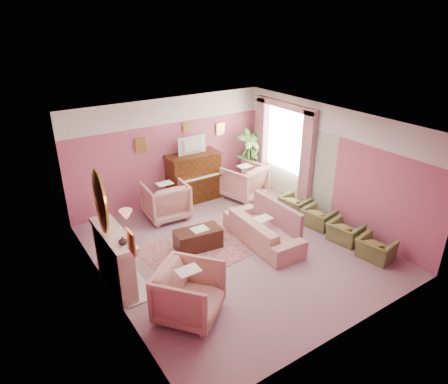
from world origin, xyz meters
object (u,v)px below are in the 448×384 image
floral_armchair_front (189,291)px  olive_chair_b (345,229)px  piano (194,178)px  floral_armchair_left (166,198)px  floral_armchair_right (244,180)px  sofa (263,225)px  olive_chair_c (318,215)px  television (193,145)px  coffee_table (198,239)px  olive_chair_d (295,203)px  olive_chair_a (376,246)px  side_table (250,176)px

floral_armchair_front → olive_chair_b: floral_armchair_front is taller
piano → floral_armchair_front: bearing=-120.6°
floral_armchair_left → olive_chair_b: size_ratio=1.47×
floral_armchair_right → sofa: bearing=-116.3°
sofa → olive_chair_c: size_ratio=2.97×
sofa → floral_armchair_right: size_ratio=2.02×
piano → television: 0.95m
floral_armchair_right → olive_chair_c: floral_armchair_right is taller
floral_armchair_left → olive_chair_c: floral_armchair_left is taller
floral_armchair_right → coffee_table: bearing=-146.8°
olive_chair_b → olive_chair_c: bearing=90.0°
piano → olive_chair_c: piano is taller
olive_chair_b → olive_chair_d: same height
piano → olive_chair_a: size_ratio=1.98×
sofa → side_table: bearing=58.3°
piano → olive_chair_d: (1.73, -2.14, -0.34)m
floral_armchair_front → side_table: (4.13, 3.80, -0.17)m
television → olive_chair_b: size_ratio=1.13×
television → floral_armchair_right: television is taller
piano → coffee_table: size_ratio=1.40×
coffee_table → olive_chair_c: (2.88, -0.77, 0.08)m
side_table → floral_armchair_right: bearing=-140.2°
sofa → olive_chair_a: bearing=-49.7°
olive_chair_a → side_table: 4.44m
floral_armchair_front → olive_chair_d: 4.47m
coffee_table → floral_armchair_front: (-1.19, -1.77, 0.29)m
coffee_table → olive_chair_b: bearing=-28.9°
olive_chair_a → side_table: (0.06, 4.44, 0.04)m
olive_chair_b → olive_chair_d: 1.64m
olive_chair_a → olive_chair_b: size_ratio=1.00×
olive_chair_a → olive_chair_c: 1.64m
floral_armchair_front → olive_chair_d: floral_armchair_front is taller
floral_armchair_left → floral_armchair_front: size_ratio=1.00×
coffee_table → floral_armchair_left: 1.71m
floral_armchair_right → piano: bearing=153.3°
olive_chair_a → olive_chair_b: 0.82m
olive_chair_d → olive_chair_c: bearing=-90.0°
coffee_table → olive_chair_a: (2.88, -2.41, 0.08)m
floral_armchair_left → olive_chair_a: (2.82, -4.10, -0.21)m
piano → floral_armchair_left: (-1.09, -0.50, -0.13)m
piano → sofa: (0.18, -2.77, -0.23)m
floral_armchair_front → olive_chair_b: (4.07, 0.18, -0.21)m
sofa → olive_chair_d: sofa is taller
piano → floral_armchair_front: (-2.34, -3.96, -0.13)m
olive_chair_c → olive_chair_d: same height
television → olive_chair_a: television is taller
floral_armchair_front → olive_chair_a: bearing=-8.9°
sofa → floral_armchair_front: size_ratio=2.02×
sofa → side_table: 3.07m
olive_chair_b → floral_armchair_right: bearing=98.9°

